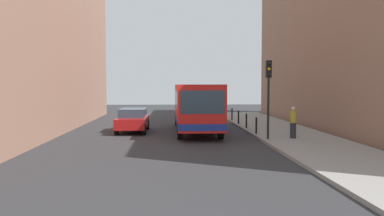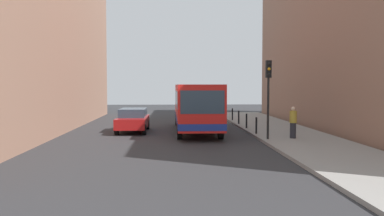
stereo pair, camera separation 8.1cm
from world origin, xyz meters
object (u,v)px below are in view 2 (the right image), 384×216
at_px(car_beside_bus, 133,120).
at_px(car_behind_bus, 193,109).
at_px(bollard_near, 256,125).
at_px(bollard_mid, 247,121).
at_px(bollard_far, 239,117).
at_px(pedestrian_near_signal, 293,123).
at_px(bollard_farthest, 232,114).
at_px(bus, 196,104).
at_px(traffic_light, 268,84).

xyz_separation_m(car_beside_bus, car_behind_bus, (4.48, 11.93, 0.00)).
xyz_separation_m(car_beside_bus, bollard_near, (7.36, -2.58, -0.16)).
xyz_separation_m(bollard_near, bollard_mid, (0.00, 3.08, 0.00)).
xyz_separation_m(car_beside_bus, bollard_mid, (7.36, 0.50, -0.16)).
xyz_separation_m(car_behind_bus, bollard_far, (2.88, -8.34, -0.16)).
bearing_deg(pedestrian_near_signal, bollard_farthest, 81.04).
xyz_separation_m(bollard_near, bollard_far, (0.00, 6.16, 0.00)).
xyz_separation_m(bollard_farthest, pedestrian_near_signal, (1.51, -11.38, 0.36)).
bearing_deg(bollard_far, car_behind_bus, 109.04).
xyz_separation_m(bus, pedestrian_near_signal, (4.87, -5.01, -0.74)).
xyz_separation_m(bollard_far, pedestrian_near_signal, (1.51, -8.30, 0.36)).
height_order(bus, bollard_far, bus).
height_order(bollard_mid, bollard_far, same).
height_order(bus, pedestrian_near_signal, bus).
distance_m(traffic_light, bollard_mid, 6.00).
bearing_deg(bus, bollard_farthest, -117.72).
height_order(bollard_far, pedestrian_near_signal, pedestrian_near_signal).
height_order(car_behind_bus, bollard_near, car_behind_bus).
relative_size(traffic_light, bollard_farthest, 4.32).
bearing_deg(bollard_mid, pedestrian_near_signal, -73.82).
height_order(bollard_near, pedestrian_near_signal, pedestrian_near_signal).
bearing_deg(traffic_light, car_beside_bus, 146.15).
height_order(bus, car_behind_bus, bus).
xyz_separation_m(bus, bollard_farthest, (3.35, 6.37, -1.10)).
distance_m(car_beside_bus, bollard_near, 7.80).
relative_size(bollard_mid, bollard_farthest, 1.00).
height_order(car_behind_bus, bollard_farthest, car_behind_bus).
distance_m(bollard_near, pedestrian_near_signal, 2.65).
relative_size(car_behind_bus, traffic_light, 1.08).
relative_size(bus, car_behind_bus, 2.49).
distance_m(car_beside_bus, bollard_far, 8.19).
distance_m(bollard_mid, bollard_far, 3.08).
xyz_separation_m(car_behind_bus, traffic_light, (2.98, -16.93, 2.22)).
xyz_separation_m(traffic_light, bollard_mid, (-0.10, 5.50, -2.38)).
relative_size(bollard_near, bollard_far, 1.00).
height_order(bollard_near, bollard_far, same).
distance_m(car_behind_bus, bollard_mid, 11.78).
xyz_separation_m(bus, car_beside_bus, (-4.01, -0.29, -0.94)).
bearing_deg(bollard_far, pedestrian_near_signal, -79.66).
bearing_deg(bollard_mid, bollard_near, -90.00).
xyz_separation_m(bus, bollard_near, (3.35, -2.87, -1.10)).
bearing_deg(car_behind_bus, traffic_light, 100.69).
bearing_deg(traffic_light, bollard_near, 92.36).
distance_m(car_beside_bus, pedestrian_near_signal, 10.05).
relative_size(bollard_far, pedestrian_near_signal, 0.57).
xyz_separation_m(traffic_light, bollard_far, (-0.10, 8.59, -2.38)).
bearing_deg(traffic_light, pedestrian_near_signal, 11.29).
bearing_deg(traffic_light, bollard_farthest, 90.49).
xyz_separation_m(car_behind_bus, bollard_near, (2.88, -14.51, -0.16)).
height_order(car_behind_bus, pedestrian_near_signal, pedestrian_near_signal).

